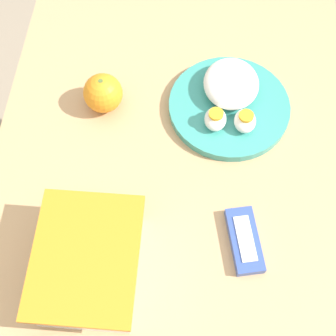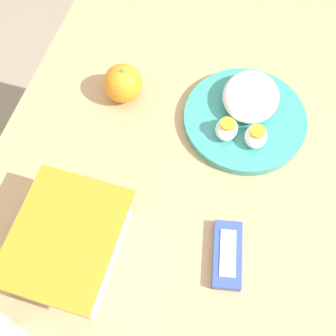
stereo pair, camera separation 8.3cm
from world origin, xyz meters
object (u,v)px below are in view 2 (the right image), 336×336
Objects in this scene: orange_fruit at (123,83)px; food_container at (69,245)px; candy_bar at (227,255)px; rice_plate at (247,113)px.

food_container is at bearing -175.59° from orange_fruit.
candy_bar is at bearing -133.89° from orange_fruit.
orange_fruit is at bearing 46.11° from candy_bar.
food_container reaches higher than candy_bar.
candy_bar is (-0.26, -0.27, -0.03)m from orange_fruit.
orange_fruit is at bearing 93.39° from rice_plate.
food_container is 0.33m from orange_fruit.
food_container is 0.87× the size of rice_plate.
candy_bar is (0.07, -0.25, -0.03)m from food_container.
orange_fruit reaches higher than candy_bar.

